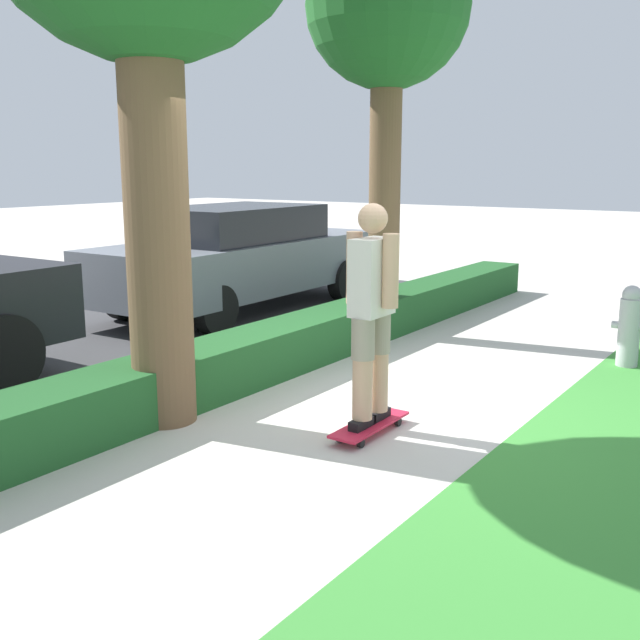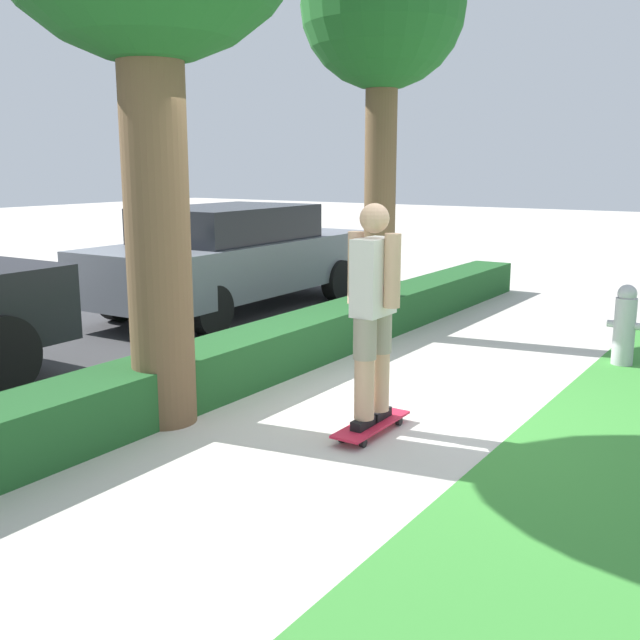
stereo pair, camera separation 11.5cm
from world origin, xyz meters
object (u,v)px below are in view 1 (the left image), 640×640
skateboard (370,425)px  skater_person (372,309)px  fire_hydrant (629,326)px  tree_mid (388,17)px  parked_car_middle (240,256)px

skateboard → skater_person: bearing=-153.4°
skater_person → fire_hydrant: 3.42m
skater_person → tree_mid: (3.07, 1.66, 2.68)m
fire_hydrant → tree_mid: bearing=91.9°
skateboard → tree_mid: tree_mid is taller
skater_person → parked_car_middle: skater_person is taller
skateboard → skater_person: size_ratio=0.50×
fire_hydrant → skateboard: bearing=159.9°
skateboard → fire_hydrant: bearing=-20.1°
tree_mid → fire_hydrant: (0.10, -2.82, -3.23)m
parked_car_middle → fire_hydrant: size_ratio=5.56×
parked_car_middle → fire_hydrant: bearing=-92.6°
skater_person → parked_car_middle: (3.28, 4.09, -0.20)m
skateboard → parked_car_middle: bearing=51.3°
skateboard → skater_person: 0.91m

